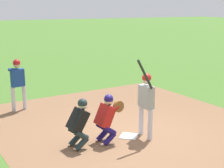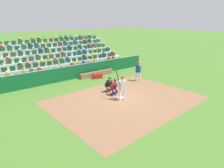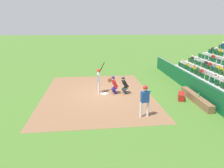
{
  "view_description": "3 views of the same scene",
  "coord_description": "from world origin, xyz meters",
  "px_view_note": "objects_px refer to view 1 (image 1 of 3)",
  "views": [
    {
      "loc": [
        6.98,
        -4.39,
        3.42
      ],
      "look_at": [
        -0.5,
        -0.24,
        1.38
      ],
      "focal_mm": 52.35,
      "sensor_mm": 36.0,
      "label": 1
    },
    {
      "loc": [
        8.71,
        9.79,
        5.38
      ],
      "look_at": [
        0.23,
        -0.74,
        0.89
      ],
      "focal_mm": 31.86,
      "sensor_mm": 36.0,
      "label": 2
    },
    {
      "loc": [
        -13.22,
        0.35,
        4.73
      ],
      "look_at": [
        -0.55,
        -0.51,
        0.88
      ],
      "focal_mm": 31.71,
      "sensor_mm": 36.0,
      "label": 3
    }
  ],
  "objects_px": {
    "catcher_crouching": "(107,116)",
    "on_deck_batter": "(18,80)",
    "home_plate_marker": "(129,136)",
    "batter_at_plate": "(146,98)",
    "home_plate_umpire": "(79,121)"
  },
  "relations": [
    {
      "from": "on_deck_batter",
      "to": "home_plate_marker",
      "type": "bearing_deg",
      "value": 28.1
    },
    {
      "from": "batter_at_plate",
      "to": "on_deck_batter",
      "type": "height_order",
      "value": "batter_at_plate"
    },
    {
      "from": "catcher_crouching",
      "to": "home_plate_umpire",
      "type": "relative_size",
      "value": 1.02
    },
    {
      "from": "catcher_crouching",
      "to": "on_deck_batter",
      "type": "relative_size",
      "value": 0.74
    },
    {
      "from": "home_plate_marker",
      "to": "catcher_crouching",
      "type": "distance_m",
      "value": 0.98
    },
    {
      "from": "home_plate_marker",
      "to": "on_deck_batter",
      "type": "distance_m",
      "value": 4.39
    },
    {
      "from": "home_plate_umpire",
      "to": "catcher_crouching",
      "type": "bearing_deg",
      "value": 84.66
    },
    {
      "from": "catcher_crouching",
      "to": "home_plate_umpire",
      "type": "xyz_separation_m",
      "value": [
        -0.07,
        -0.74,
        -0.03
      ]
    },
    {
      "from": "home_plate_marker",
      "to": "catcher_crouching",
      "type": "relative_size",
      "value": 0.34
    },
    {
      "from": "home_plate_marker",
      "to": "catcher_crouching",
      "type": "xyz_separation_m",
      "value": [
        0.04,
        -0.69,
        0.7
      ]
    },
    {
      "from": "batter_at_plate",
      "to": "on_deck_batter",
      "type": "xyz_separation_m",
      "value": [
        -4.01,
        -2.38,
        -0.03
      ]
    },
    {
      "from": "batter_at_plate",
      "to": "catcher_crouching",
      "type": "relative_size",
      "value": 1.69
    },
    {
      "from": "batter_at_plate",
      "to": "catcher_crouching",
      "type": "bearing_deg",
      "value": -100.98
    },
    {
      "from": "home_plate_marker",
      "to": "catcher_crouching",
      "type": "height_order",
      "value": "catcher_crouching"
    },
    {
      "from": "batter_at_plate",
      "to": "catcher_crouching",
      "type": "xyz_separation_m",
      "value": [
        -0.2,
        -1.05,
        -0.37
      ]
    }
  ]
}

